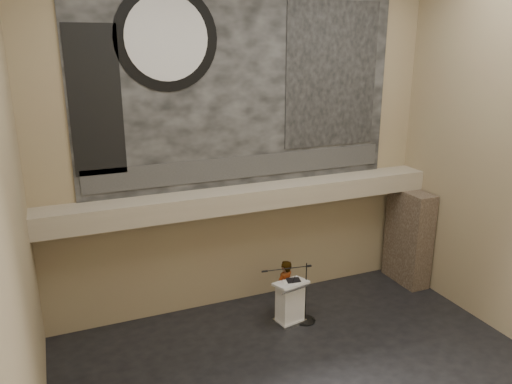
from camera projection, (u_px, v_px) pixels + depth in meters
name	position (u px, v px, depth m)	size (l,w,h in m)	color
wall_back	(243.00, 143.00, 12.26)	(10.00, 0.02, 8.50)	#917A5C
wall_left	(12.00, 222.00, 6.87)	(0.02, 8.00, 8.50)	#917A5C
soffit	(250.00, 197.00, 12.28)	(10.00, 0.80, 0.50)	gray
sprinkler_left	(188.00, 217.00, 11.72)	(0.04, 0.04, 0.06)	#B2893D
sprinkler_right	(318.00, 200.00, 13.02)	(0.04, 0.04, 0.06)	#B2893D
banner	(243.00, 82.00, 11.81)	(8.00, 0.05, 5.00)	black
banner_text_strip	(245.00, 167.00, 12.37)	(7.76, 0.02, 0.55)	#2C2C2C
banner_clock_rim	(167.00, 38.00, 10.82)	(2.30, 2.30, 0.02)	black
banner_clock_face	(167.00, 38.00, 10.80)	(1.84, 1.84, 0.02)	silver
banner_building_print	(332.00, 76.00, 12.63)	(2.60, 0.02, 3.60)	black
banner_brick_print	(96.00, 102.00, 10.60)	(1.10, 0.02, 3.20)	black
stone_pier	(408.00, 237.00, 14.06)	(0.60, 1.40, 2.70)	#3E3126
lectern	(290.00, 302.00, 12.13)	(0.86, 0.68, 1.14)	silver
binder	(293.00, 280.00, 12.00)	(0.33, 0.26, 0.04)	black
papers	(288.00, 282.00, 11.95)	(0.19, 0.26, 0.01)	white
speaker_person	(284.00, 289.00, 12.37)	(0.55, 0.36, 1.50)	silver
mic_stand	(304.00, 313.00, 12.28)	(1.36, 0.52, 1.56)	black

